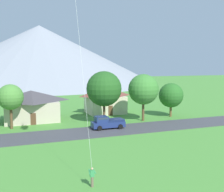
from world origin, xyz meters
TOP-DOWN VIEW (x-y plane):
  - road_strip at (0.00, 29.26)m, footprint 160.00×6.83m
  - mountain_east_ridge at (4.87, 141.25)m, footprint 122.05×122.05m
  - house_leftmost at (7.34, 44.41)m, footprint 8.06×6.95m
  - house_left_center at (-7.84, 41.32)m, footprint 9.93×7.67m
  - tree_near_left at (-11.33, 36.05)m, footprint 4.04×4.04m
  - tree_left_of_center at (17.99, 36.06)m, footprint 4.76×4.76m
  - tree_center at (11.07, 34.32)m, footprint 5.47×5.47m
  - tree_near_right at (3.81, 34.87)m, footprint 6.07×6.07m
  - pickup_truck_navy_west_side at (2.81, 30.54)m, footprint 5.24×2.40m

SIDE VIEW (x-z plane):
  - road_strip at x=0.00m, z-range 0.00..0.08m
  - pickup_truck_navy_west_side at x=2.81m, z-range 0.06..2.06m
  - house_left_center at x=-7.84m, z-range 0.10..5.63m
  - house_leftmost at x=7.34m, z-range 0.10..5.68m
  - tree_left_of_center at x=17.99m, z-range 0.90..7.47m
  - tree_near_left at x=-11.33m, z-range 1.49..8.58m
  - tree_center at x=11.07m, z-range 1.47..9.93m
  - tree_near_right at x=3.81m, z-range 1.47..10.50m
  - mountain_east_ridge at x=4.87m, z-range 0.00..30.35m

